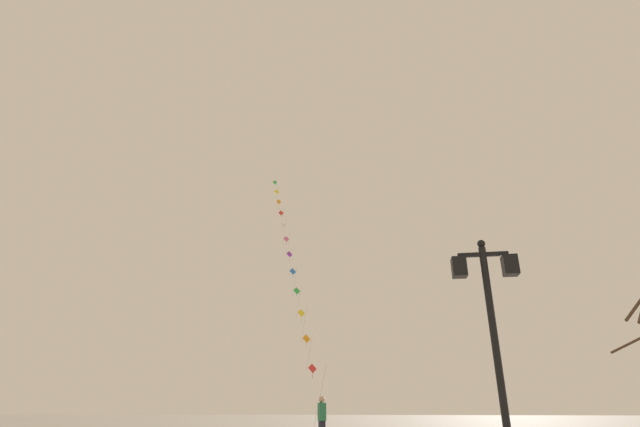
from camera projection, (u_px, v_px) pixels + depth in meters
name	position (u px, v px, depth m)	size (l,w,h in m)	color
twin_lantern_lamp_post	(490.00, 307.00, 9.05)	(1.27, 0.28, 4.49)	black
kite_train	(290.00, 256.00, 28.88)	(6.58, 15.26, 19.04)	brown
kite_flyer	(322.00, 420.00, 16.82)	(0.37, 0.62, 1.71)	#1E1E2D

